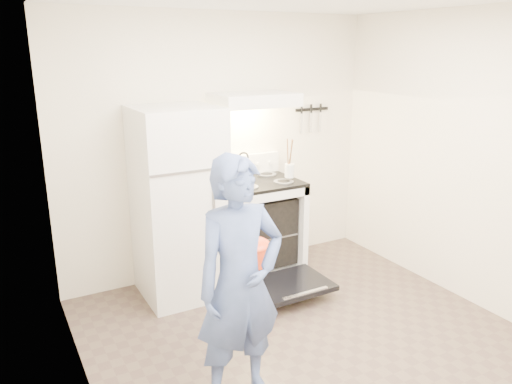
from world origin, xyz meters
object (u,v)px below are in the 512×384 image
refrigerator (179,204)px  stove_body (258,229)px  tea_kettle (243,166)px  person (240,284)px  dutch_oven (250,254)px

refrigerator → stove_body: bearing=1.8°
refrigerator → tea_kettle: refrigerator is taller
stove_body → person: (-0.99, -1.57, 0.34)m
tea_kettle → person: size_ratio=0.16×
refrigerator → tea_kettle: (0.73, 0.16, 0.23)m
stove_body → person: size_ratio=0.58×
stove_body → dutch_oven: 1.48m
tea_kettle → person: person is taller
person → refrigerator: bearing=81.2°
refrigerator → dutch_oven: 1.20m
refrigerator → person: bearing=-96.7°
refrigerator → person: size_ratio=1.07×
refrigerator → person: (-0.18, -1.54, -0.05)m
stove_body → tea_kettle: tea_kettle is taller
stove_body → tea_kettle: size_ratio=3.50×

